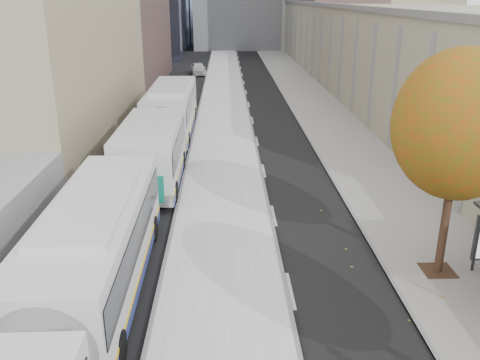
{
  "coord_description": "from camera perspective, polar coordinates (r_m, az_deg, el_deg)",
  "views": [
    {
      "loc": [
        -3.72,
        -2.26,
        9.08
      ],
      "look_at": [
        -3.19,
        15.75,
        2.5
      ],
      "focal_mm": 38.0,
      "sensor_mm": 36.0,
      "label": 1
    }
  ],
  "objects": [
    {
      "name": "bus_platform",
      "position": [
        38.33,
        -1.88,
        6.46
      ],
      "size": [
        4.25,
        150.0,
        0.15
      ],
      "primitive_type": "cube",
      "color": "#B8B8B8",
      "rests_on": "ground"
    },
    {
      "name": "sidewalk",
      "position": [
        39.13,
        9.99,
        6.4
      ],
      "size": [
        4.75,
        150.0,
        0.08
      ],
      "primitive_type": "cube",
      "color": "gray",
      "rests_on": "ground"
    },
    {
      "name": "building_tan",
      "position": [
        69.18,
        14.99,
        15.2
      ],
      "size": [
        18.0,
        92.0,
        8.0
      ],
      "primitive_type": "cube",
      "color": "gray",
      "rests_on": "ground"
    },
    {
      "name": "tree_c",
      "position": [
        17.35,
        23.44,
        5.66
      ],
      "size": [
        4.2,
        4.2,
        7.28
      ],
      "color": "black",
      "rests_on": "sidewalk"
    },
    {
      "name": "bus_near",
      "position": [
        13.22,
        -19.88,
        -15.33
      ],
      "size": [
        2.88,
        18.48,
        3.08
      ],
      "rotation": [
        0.0,
        0.0,
        0.01
      ],
      "color": "silver",
      "rests_on": "ground"
    },
    {
      "name": "bus_far",
      "position": [
        31.12,
        -8.47,
        6.22
      ],
      "size": [
        2.84,
        19.22,
        3.2
      ],
      "rotation": [
        0.0,
        0.0,
        0.0
      ],
      "color": "silver",
      "rests_on": "ground"
    },
    {
      "name": "distant_car",
      "position": [
        62.8,
        -4.71,
        12.34
      ],
      "size": [
        2.28,
        4.43,
        1.44
      ],
      "primitive_type": "imported",
      "rotation": [
        0.0,
        0.0,
        0.14
      ],
      "color": "beige",
      "rests_on": "ground"
    }
  ]
}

